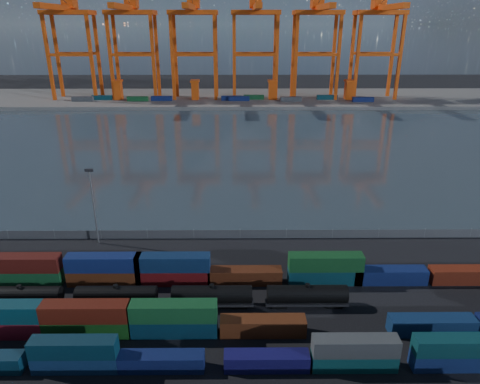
{
  "coord_description": "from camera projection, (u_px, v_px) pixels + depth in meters",
  "views": [
    {
      "loc": [
        -0.6,
        -54.5,
        43.23
      ],
      "look_at": [
        0.0,
        30.0,
        10.0
      ],
      "focal_mm": 32.0,
      "sensor_mm": 36.0,
      "label": 1
    }
  ],
  "objects": [
    {
      "name": "yard_light_mast",
      "position": [
        93.0,
        203.0,
        87.14
      ],
      "size": [
        1.6,
        0.4,
        16.6
      ],
      "color": "slate",
      "rests_on": "ground"
    },
    {
      "name": "container_row_south",
      "position": [
        240.0,
        357.0,
        56.93
      ],
      "size": [
        138.74,
        2.32,
        4.94
      ],
      "color": "#3F4344",
      "rests_on": "ground"
    },
    {
      "name": "container_row_mid",
      "position": [
        173.0,
        322.0,
        63.22
      ],
      "size": [
        141.69,
        2.59,
        5.51
      ],
      "color": "#393C3D",
      "rests_on": "ground"
    },
    {
      "name": "tanker_string",
      "position": [
        69.0,
        296.0,
        69.38
      ],
      "size": [
        91.01,
        2.9,
        4.15
      ],
      "color": "black",
      "rests_on": "ground"
    },
    {
      "name": "container_row_north",
      "position": [
        169.0,
        273.0,
        75.8
      ],
      "size": [
        141.75,
        2.66,
        5.68
      ],
      "color": "navy",
      "rests_on": "ground"
    },
    {
      "name": "ground",
      "position": [
        241.0,
        322.0,
        66.55
      ],
      "size": [
        700.0,
        700.0,
        0.0
      ],
      "primitive_type": "plane",
      "color": "black",
      "rests_on": "ground"
    },
    {
      "name": "quay_containers",
      "position": [
        219.0,
        98.0,
        247.16
      ],
      "size": [
        172.58,
        10.99,
        2.6
      ],
      "color": "navy",
      "rests_on": "far_quay"
    },
    {
      "name": "gantry_cranes",
      "position": [
        224.0,
        23.0,
        239.51
      ],
      "size": [
        202.44,
        52.68,
        71.34
      ],
      "color": "#E14C0F",
      "rests_on": "ground"
    },
    {
      "name": "far_quay",
      "position": [
        238.0,
        98.0,
        261.61
      ],
      "size": [
        700.0,
        70.0,
        2.0
      ],
      "primitive_type": "cube",
      "color": "#514F4C",
      "rests_on": "ground"
    },
    {
      "name": "harbor_water",
      "position": [
        239.0,
        145.0,
        164.26
      ],
      "size": [
        700.0,
        700.0,
        0.0
      ],
      "primitive_type": "plane",
      "color": "#2F3B44",
      "rests_on": "ground"
    },
    {
      "name": "waterfront_fence",
      "position": [
        240.0,
        234.0,
        92.24
      ],
      "size": [
        160.12,
        0.12,
        2.2
      ],
      "color": "#595B5E",
      "rests_on": "ground"
    },
    {
      "name": "straddle_carriers",
      "position": [
        234.0,
        89.0,
        249.79
      ],
      "size": [
        140.0,
        7.0,
        11.1
      ],
      "color": "#E14C0F",
      "rests_on": "far_quay"
    }
  ]
}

